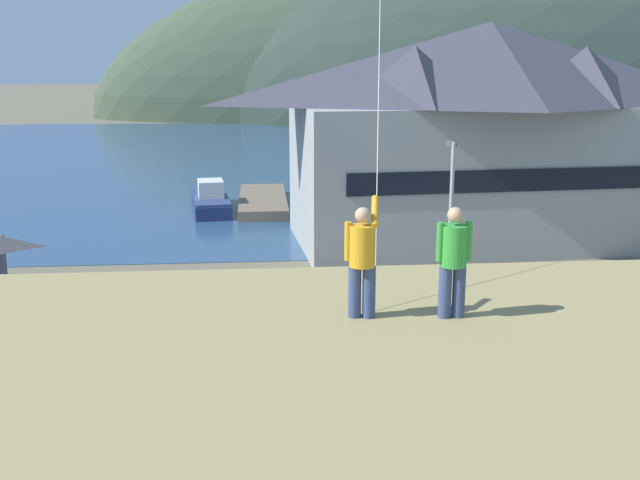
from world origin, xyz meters
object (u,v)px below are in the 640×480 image
wharf_dock (263,201)px  parking_light_pole (450,212)px  person_companion (453,259)px  parked_car_back_row_right (232,311)px  moored_boat_wharfside (211,200)px  parked_car_corner_spot (600,306)px  storage_shed_waterside (364,191)px  parked_car_front_row_end (458,323)px  harbor_lodge (487,128)px  parked_car_mid_row_center (100,333)px  person_kite_flyer (362,258)px  parked_car_front_row_red (489,388)px  parked_car_back_row_left (83,399)px

wharf_dock → parking_light_pole: (7.36, -21.93, 3.59)m
person_companion → parking_light_pole: bearing=75.2°
wharf_dock → parked_car_back_row_right: (-1.31, -24.92, 0.71)m
moored_boat_wharfside → parked_car_corner_spot: moored_boat_wharfside is taller
parked_car_corner_spot → storage_shed_waterside: bearing=110.2°
parked_car_front_row_end → person_companion: bearing=-106.6°
parked_car_back_row_right → person_companion: bearing=-74.8°
harbor_lodge → parking_light_pole: size_ratio=3.36×
storage_shed_waterside → parking_light_pole: 13.89m
parked_car_mid_row_center → parking_light_pole: bearing=20.5°
wharf_dock → parking_light_pole: size_ratio=1.58×
parked_car_back_row_right → person_kite_flyer: 15.93m
moored_boat_wharfside → parked_car_front_row_red: moored_boat_wharfside is taller
parked_car_back_row_right → parking_light_pole: size_ratio=0.63×
parked_car_front_row_end → parked_car_corner_spot: bearing=14.0°
harbor_lodge → parked_car_back_row_right: (-13.40, -13.86, -5.23)m
wharf_dock → parked_car_front_row_end: bearing=-76.4°
parked_car_back_row_right → parking_light_pole: bearing=19.0°
moored_boat_wharfside → parked_car_back_row_right: bearing=-84.7°
moored_boat_wharfside → parked_car_mid_row_center: size_ratio=1.75×
parking_light_pole → person_companion: person_companion is taller
harbor_lodge → parked_car_back_row_right: bearing=-134.0°
parked_car_mid_row_center → person_kite_flyer: person_kite_flyer is taller
parked_car_mid_row_center → parked_car_back_row_left: size_ratio=0.99×
parked_car_front_row_end → parking_light_pole: 5.78m
parked_car_front_row_red → parked_car_back_row_left: same height
parked_car_front_row_red → parked_car_back_row_left: 11.02m
harbor_lodge → parked_car_back_row_left: size_ratio=5.21×
parked_car_corner_spot → parked_car_back_row_right: bearing=177.8°
storage_shed_waterside → parked_car_front_row_end: 18.72m
person_companion → parked_car_mid_row_center: bearing=122.9°
storage_shed_waterside → parked_car_corner_spot: 18.41m
parking_light_pole → person_companion: size_ratio=3.81×
storage_shed_waterside → parking_light_pole: parking_light_pole is taller
parked_car_front_row_end → parked_car_mid_row_center: 12.09m
parked_car_corner_spot → person_companion: bearing=-123.8°
parked_car_back_row_left → person_companion: person_companion is taller
parked_car_back_row_right → parked_car_front_row_red: 10.10m
parked_car_mid_row_center → harbor_lodge: bearing=41.6°
harbor_lodge → moored_boat_wharfside: (-15.57, 9.71, -5.57)m
wharf_dock → parked_car_mid_row_center: size_ratio=2.48×
storage_shed_waterside → person_companion: person_companion is taller
parked_car_mid_row_center → wharf_dock: bearing=78.2°
parked_car_mid_row_center → person_companion: size_ratio=2.43×
harbor_lodge → parked_car_front_row_end: harbor_lodge is taller
parked_car_corner_spot → harbor_lodge: bearing=90.3°
person_kite_flyer → parking_light_pole: bearing=71.0°
moored_boat_wharfside → person_companion: size_ratio=4.26×
parked_car_corner_spot → wharf_dock: bearing=115.6°
parked_car_front_row_end → person_kite_flyer: person_kite_flyer is taller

